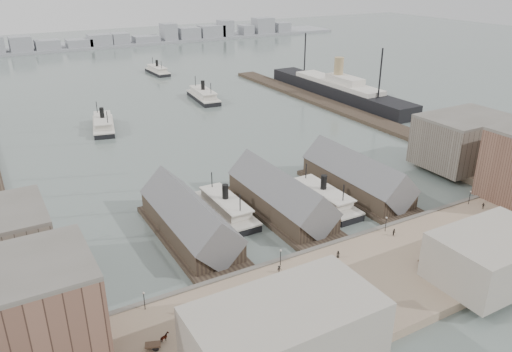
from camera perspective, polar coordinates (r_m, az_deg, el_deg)
ground at (r=122.38m, az=7.02°, el=-7.40°), size 900.00×900.00×0.00m
quay at (r=109.14m, az=13.36°, el=-11.46°), size 180.00×30.00×2.00m
seawall at (r=118.30m, az=8.54°, el=-8.01°), size 180.00×1.20×2.30m
east_wharf at (r=232.76m, az=9.52°, el=7.62°), size 10.00×180.00×1.60m
ferry_shed_west at (r=121.86m, az=-7.63°, el=-5.08°), size 14.00×42.00×12.60m
ferry_shed_center at (r=132.41m, az=2.81°, el=-2.48°), size 14.00×42.00×12.60m
ferry_shed_east at (r=146.85m, az=11.42°, el=-0.27°), size 14.00×42.00×12.60m
warehouse_east_back at (r=173.29m, az=22.63°, el=3.74°), size 28.00×20.00×15.00m
street_bldg_center at (r=113.22m, az=25.39°, el=-8.32°), size 24.00×16.00×10.00m
street_bldg_west at (r=82.18m, az=3.34°, el=-17.84°), size 30.00×16.00×12.00m
lamp_post_far_w at (r=97.52m, az=-12.69°, el=-13.38°), size 0.44×0.44×3.92m
lamp_post_near_w at (r=107.63m, az=2.83°, el=-8.95°), size 0.44×0.44×3.92m
lamp_post_near_e at (r=124.33m, az=14.65°, el=-5.04°), size 0.44×0.44×3.92m
lamp_post_far_e at (r=145.37m, az=23.28°, el=-2.00°), size 0.44×0.44×3.92m
far_shore at (r=426.32m, az=-21.55°, el=13.79°), size 500.00×40.00×15.72m
ferry_docked_west at (r=132.95m, az=-3.49°, el=-3.58°), size 7.74×25.79×9.21m
ferry_docked_east at (r=139.18m, az=7.65°, el=-2.45°), size 7.87×26.24×9.37m
ferry_open_near at (r=211.04m, az=-17.06°, el=5.71°), size 13.51×27.75×9.52m
ferry_open_mid at (r=248.02m, az=-6.04°, el=9.15°), size 11.21×29.28×10.22m
ferry_open_far at (r=314.52m, az=-11.20°, el=11.76°), size 8.35×24.78×8.75m
ocean_steamer at (r=255.13m, az=9.32°, el=9.80°), size 13.52×98.82×19.76m
horse_cart_left at (r=90.82m, az=-10.72°, el=-17.87°), size 4.86×2.99×1.67m
horse_cart_center at (r=102.51m, az=3.94°, el=-12.05°), size 5.07×2.30×1.72m
horse_cart_right at (r=115.86m, az=19.31°, el=-8.95°), size 4.66×1.83×1.59m
pedestrian_0 at (r=96.26m, az=-8.84°, el=-15.01°), size 0.60×0.44×1.63m
pedestrian_1 at (r=89.86m, az=-5.75°, el=-18.08°), size 0.81×0.92×1.60m
pedestrian_2 at (r=106.19m, az=2.67°, el=-10.62°), size 1.16×0.70×1.75m
pedestrian_3 at (r=100.36m, az=9.13°, el=-13.16°), size 0.82×1.15×1.81m
pedestrian_4 at (r=112.58m, az=9.37°, el=-8.81°), size 0.98×0.88×1.69m
pedestrian_5 at (r=111.82m, az=18.28°, el=-10.02°), size 0.77×0.73×1.71m
pedestrian_6 at (r=123.83m, az=15.50°, el=-6.21°), size 1.03×1.10×1.80m
pedestrian_7 at (r=131.61m, az=25.13°, el=-5.90°), size 0.62×1.07×1.65m
pedestrian_8 at (r=145.17m, az=24.53°, el=-3.10°), size 0.85×0.99×1.60m
pedestrian_10 at (r=96.49m, az=10.29°, el=-15.01°), size 0.72×0.64×1.64m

